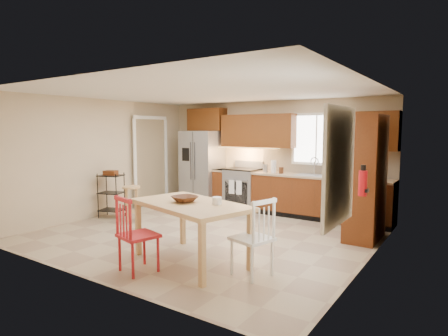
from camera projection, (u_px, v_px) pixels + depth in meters
floor at (207, 233)px, 6.71m from camera, size 5.50×5.50×0.00m
ceiling at (206, 92)px, 6.46m from camera, size 5.50×5.00×0.02m
wall_back at (271, 156)px, 8.65m from camera, size 5.50×0.02×2.50m
wall_front at (83, 180)px, 4.52m from camera, size 5.50×0.02×2.50m
wall_left at (104, 157)px, 8.11m from camera, size 0.02×5.00×2.50m
wall_right at (370, 174)px, 5.06m from camera, size 0.02×5.00×2.50m
refrigerator at (202, 168)px, 9.32m from camera, size 0.92×0.75×1.82m
range_stove at (243, 189)px, 8.78m from camera, size 0.76×0.63×0.92m
base_cabinet_narrow at (224, 187)px, 9.09m from camera, size 0.30×0.60×0.90m
base_cabinet_run at (319, 197)px, 7.77m from camera, size 2.92×0.60×0.90m
dishwasher at (342, 202)px, 7.22m from camera, size 0.60×0.02×0.78m
backsplash at (325, 162)px, 7.93m from camera, size 2.92×0.03×0.55m
upper_over_fridge at (207, 120)px, 9.36m from camera, size 1.00×0.35×0.55m
upper_left_block at (258, 131)px, 8.59m from camera, size 1.80×0.35×0.75m
upper_right_block at (372, 131)px, 7.20m from camera, size 1.00×0.35×0.75m
window_back at (317, 139)px, 7.98m from camera, size 1.12×0.04×1.12m
sink at (311, 177)px, 7.83m from camera, size 0.62×0.46×0.16m
undercab_glow at (246, 148)px, 8.77m from camera, size 1.60×0.30×0.01m
soap_bottle at (328, 172)px, 7.53m from camera, size 0.09×0.09×0.19m
paper_towel at (273, 167)px, 8.24m from camera, size 0.12×0.12×0.28m
canister_steel at (265, 168)px, 8.36m from camera, size 0.11×0.11×0.18m
canister_wood at (281, 170)px, 8.12m from camera, size 0.10×0.10×0.14m
pantry at (366, 178)px, 6.25m from camera, size 0.50×0.95×2.10m
fire_extinguisher at (363, 183)px, 5.27m from camera, size 0.12×0.12×0.36m
window_right at (339, 166)px, 4.13m from camera, size 0.04×1.02×1.32m
doorway at (150, 162)px, 9.16m from camera, size 0.04×0.95×2.10m
dining_table at (191, 233)px, 5.22m from camera, size 1.89×1.37×0.83m
chair_red at (138, 234)px, 4.87m from camera, size 0.57×0.57×1.00m
chair_white at (252, 237)px, 4.72m from camera, size 0.57×0.57×1.00m
table_bowl at (185, 202)px, 5.23m from camera, size 0.42×0.42×0.08m
table_jar at (217, 202)px, 5.05m from camera, size 0.17×0.17×0.16m
bar_stool at (132, 204)px, 7.53m from camera, size 0.44×0.44×0.72m
utility_cart at (111, 195)px, 7.89m from camera, size 0.57×0.50×0.95m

